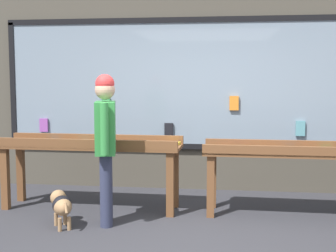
{
  "coord_description": "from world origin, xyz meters",
  "views": [
    {
      "loc": [
        0.45,
        -4.68,
        1.67
      ],
      "look_at": [
        -0.28,
        0.88,
        1.11
      ],
      "focal_mm": 50.0,
      "sensor_mm": 36.0,
      "label": 1
    }
  ],
  "objects_px": {
    "small_dog": "(61,205)",
    "display_table_left": "(91,151)",
    "display_table_right": "(300,158)",
    "person_browsing": "(106,137)"
  },
  "relations": [
    {
      "from": "display_table_left",
      "to": "small_dog",
      "type": "xyz_separation_m",
      "value": [
        -0.11,
        -0.8,
        -0.49
      ]
    },
    {
      "from": "display_table_right",
      "to": "small_dog",
      "type": "xyz_separation_m",
      "value": [
        -2.73,
        -0.8,
        -0.46
      ]
    },
    {
      "from": "display_table_left",
      "to": "small_dog",
      "type": "relative_size",
      "value": 4.58
    },
    {
      "from": "display_table_right",
      "to": "display_table_left",
      "type": "bearing_deg",
      "value": -179.97
    },
    {
      "from": "person_browsing",
      "to": "small_dog",
      "type": "height_order",
      "value": "person_browsing"
    },
    {
      "from": "small_dog",
      "to": "display_table_left",
      "type": "bearing_deg",
      "value": -38.82
    },
    {
      "from": "display_table_left",
      "to": "display_table_right",
      "type": "xyz_separation_m",
      "value": [
        2.63,
        0.0,
        -0.03
      ]
    },
    {
      "from": "display_table_left",
      "to": "small_dog",
      "type": "height_order",
      "value": "display_table_left"
    },
    {
      "from": "display_table_left",
      "to": "small_dog",
      "type": "bearing_deg",
      "value": -97.63
    },
    {
      "from": "small_dog",
      "to": "display_table_right",
      "type": "bearing_deg",
      "value": -104.91
    }
  ]
}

